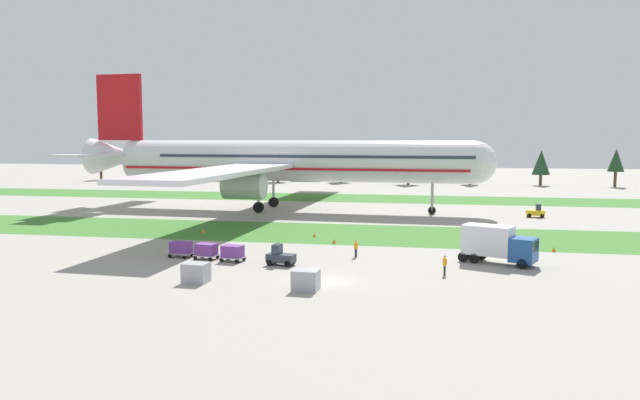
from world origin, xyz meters
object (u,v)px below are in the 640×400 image
(baggage_tug, at_px, (280,257))
(cargo_dolly_third, at_px, (181,248))
(taxiway_marker_1, at_px, (554,249))
(cargo_dolly_lead, at_px, (233,252))
(taxiway_marker_2, at_px, (203,231))
(cargo_dolly_second, at_px, (206,250))
(ground_crew_loader, at_px, (356,248))
(pushback_tractor, at_px, (536,212))
(airliner, at_px, (279,161))
(uld_container_1, at_px, (306,280))
(taxiway_marker_0, at_px, (314,235))
(uld_container_0, at_px, (196,273))
(taxiway_marker_3, at_px, (334,241))
(catering_truck, at_px, (497,243))
(ground_crew_marshaller, at_px, (445,264))

(baggage_tug, distance_m, cargo_dolly_third, 10.83)
(taxiway_marker_1, bearing_deg, cargo_dolly_lead, -160.85)
(taxiway_marker_2, bearing_deg, taxiway_marker_1, -7.30)
(cargo_dolly_second, relative_size, ground_crew_loader, 1.39)
(cargo_dolly_third, xyz_separation_m, pushback_tractor, (39.69, 38.50, -0.10))
(airliner, distance_m, taxiway_marker_1, 48.76)
(cargo_dolly_third, height_order, uld_container_1, uld_container_1)
(baggage_tug, height_order, taxiway_marker_0, baggage_tug)
(cargo_dolly_second, height_order, pushback_tractor, pushback_tractor)
(cargo_dolly_lead, distance_m, uld_container_0, 8.59)
(taxiway_marker_3, bearing_deg, pushback_tractor, 46.97)
(cargo_dolly_third, relative_size, pushback_tractor, 0.91)
(pushback_tractor, height_order, taxiway_marker_0, pushback_tractor)
(catering_truck, distance_m, uld_container_1, 20.40)
(uld_container_0, relative_size, taxiway_marker_2, 4.29)
(taxiway_marker_0, bearing_deg, cargo_dolly_second, -117.34)
(airliner, distance_m, ground_crew_loader, 41.40)
(ground_crew_marshaller, relative_size, taxiway_marker_2, 3.73)
(cargo_dolly_third, xyz_separation_m, taxiway_marker_3, (13.68, 10.64, -0.66))
(airliner, xyz_separation_m, uld_container_0, (5.92, -49.72, -7.34))
(taxiway_marker_2, bearing_deg, taxiway_marker_3, -14.39)
(ground_crew_loader, height_order, taxiway_marker_3, ground_crew_loader)
(pushback_tractor, relative_size, uld_container_0, 1.33)
(taxiway_marker_1, relative_size, taxiway_marker_3, 1.08)
(pushback_tractor, bearing_deg, taxiway_marker_3, 139.29)
(cargo_dolly_third, relative_size, uld_container_1, 1.21)
(catering_truck, bearing_deg, taxiway_marker_1, 161.86)
(uld_container_0, relative_size, taxiway_marker_1, 3.60)
(cargo_dolly_second, bearing_deg, cargo_dolly_third, -90.00)
(cargo_dolly_lead, xyz_separation_m, taxiway_marker_2, (-9.38, 16.08, -0.69))
(baggage_tug, height_order, taxiway_marker_2, baggage_tug)
(taxiway_marker_0, bearing_deg, taxiway_marker_1, -10.04)
(pushback_tractor, xyz_separation_m, ground_crew_loader, (-22.60, -35.20, 0.13))
(baggage_tug, height_order, uld_container_0, baggage_tug)
(uld_container_1, height_order, taxiway_marker_0, uld_container_1)
(airliner, relative_size, baggage_tug, 30.27)
(taxiway_marker_1, bearing_deg, catering_truck, -131.61)
(cargo_dolly_third, distance_m, catering_truck, 30.69)
(cargo_dolly_second, distance_m, cargo_dolly_third, 2.90)
(cargo_dolly_lead, xyz_separation_m, ground_crew_loader, (11.38, 4.30, 0.03))
(uld_container_1, relative_size, taxiway_marker_0, 4.10)
(uld_container_1, xyz_separation_m, taxiway_marker_0, (-4.30, 25.01, -0.56))
(catering_truck, distance_m, pushback_tractor, 37.06)
(uld_container_0, bearing_deg, ground_crew_loader, 48.10)
(taxiway_marker_1, xyz_separation_m, taxiway_marker_2, (-40.68, 5.21, -0.04))
(baggage_tug, height_order, taxiway_marker_1, baggage_tug)
(pushback_tractor, height_order, uld_container_0, pushback_tractor)
(cargo_dolly_second, bearing_deg, taxiway_marker_1, 116.79)
(catering_truck, xyz_separation_m, uld_container_0, (-25.04, -12.20, -1.15))
(taxiway_marker_1, xyz_separation_m, taxiway_marker_3, (-23.34, 0.76, -0.02))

